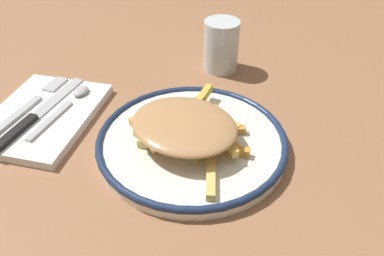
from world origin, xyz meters
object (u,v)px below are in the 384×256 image
Objects in this scene: napkin at (42,116)px; fork at (31,104)px; plate at (192,141)px; fries_heap at (188,127)px; knife at (33,118)px; water_glass at (221,46)px; spoon at (69,102)px.

fork is (-0.03, 0.01, 0.01)m from napkin.
plate reaches higher than napkin.
fries_heap is at bearing 1.24° from napkin.
water_glass is at bearing 49.84° from knife.
water_glass is at bearing 43.11° from fork.
napkin is 0.03m from fork.
spoon reaches higher than plate.
napkin is at bearing 87.44° from knife.
plate is at bearing -84.77° from water_glass.
fork is 0.84× the size of knife.
water_glass reaches higher than fork.
fries_heap is 0.24m from water_glass.
plate is at bearing 6.72° from knife.
napkin is (-0.25, -0.01, -0.00)m from plate.
knife is (0.03, -0.03, 0.00)m from fork.
knife reaches higher than fork.
spoon reaches higher than fork.
plate is 1.31× the size of knife.
fries_heap is 1.06× the size of napkin.
water_glass is at bearing 47.56° from spoon.
knife is (-0.00, -0.02, 0.01)m from napkin.
fries_heap reaches higher than fork.
spoon is 1.62× the size of water_glass.
napkin is 1.36× the size of spoon.
fork is at bearing 130.58° from knife.
fries_heap is 0.21m from spoon.
napkin is 1.17× the size of fork.
water_glass is at bearing 47.86° from napkin.
fries_heap reaches higher than napkin.
fork is at bearing 178.52° from fries_heap.
knife is at bearing -49.42° from fork.
napkin is at bearing -132.14° from water_glass.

